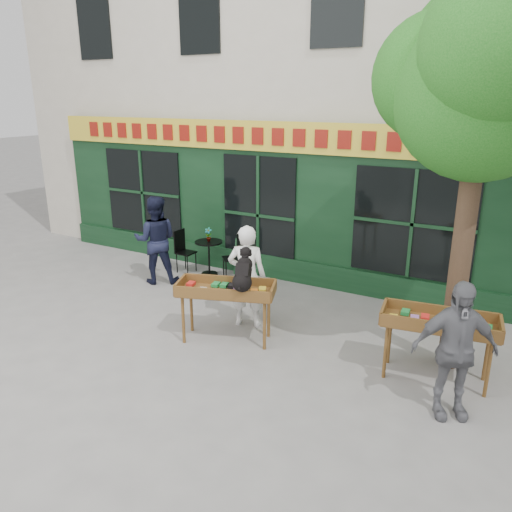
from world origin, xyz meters
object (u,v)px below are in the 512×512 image
object	(u,v)px
woman	(247,276)
bistro_table	(209,251)
dog	(243,269)
man_right	(454,350)
book_cart_right	(439,325)
man_left	(156,240)
book_cart_center	(226,292)

from	to	relation	value
woman	bistro_table	world-z (taller)	woman
dog	man_right	distance (m)	3.14
book_cart_right	man_left	distance (m)	5.96
dog	woman	size ratio (longest dim) A/B	0.34
book_cart_right	book_cart_center	bearing A→B (deg)	179.74
man_right	man_left	world-z (taller)	man_left
dog	book_cart_right	size ratio (longest dim) A/B	0.38
bistro_table	man_left	distance (m)	1.20
dog	bistro_table	bearing A→B (deg)	114.00
woman	bistro_table	distance (m)	2.70
book_cart_right	man_left	size ratio (longest dim) A/B	0.85
book_cart_center	man_right	bearing A→B (deg)	-25.05
book_cart_center	woman	xyz separation A→B (m)	(0.00, 0.65, 0.06)
book_cart_right	man_right	world-z (taller)	man_right
bistro_table	book_cart_right	bearing A→B (deg)	-21.24
book_cart_center	dog	bearing A→B (deg)	-27.74
book_cart_center	man_right	distance (m)	3.46
book_cart_center	woman	size ratio (longest dim) A/B	0.92
bistro_table	man_right	bearing A→B (deg)	-26.78
dog	bistro_table	world-z (taller)	dog
dog	woman	bearing A→B (deg)	96.96
book_cart_right	bistro_table	distance (m)	5.54
bistro_table	dog	bearing A→B (deg)	-46.40
woman	bistro_table	xyz separation A→B (m)	(-2.01, 1.77, -0.34)
book_cart_right	man_right	xyz separation A→B (m)	(0.30, -0.75, 0.06)
bistro_table	man_left	size ratio (longest dim) A/B	0.41
dog	bistro_table	distance (m)	3.50
book_cart_right	woman	bearing A→B (deg)	167.95
woman	man_right	xyz separation A→B (m)	(3.45, -0.98, -0.01)
book_cart_center	man_left	world-z (taller)	man_left
book_cart_right	man_left	xyz separation A→B (m)	(-5.85, 1.10, 0.10)
book_cart_right	bistro_table	size ratio (longest dim) A/B	2.07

